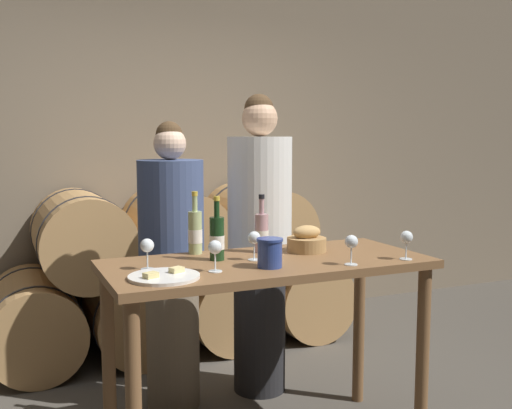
# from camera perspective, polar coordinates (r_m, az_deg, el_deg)

# --- Properties ---
(stone_wall_back) EXTENTS (10.00, 0.12, 3.20)m
(stone_wall_back) POSITION_cam_1_polar(r_m,az_deg,el_deg) (4.82, -9.83, 7.39)
(stone_wall_back) COLOR #7F705B
(stone_wall_back) RESTS_ON ground_plane
(barrel_stack) EXTENTS (2.55, 0.90, 1.15)m
(barrel_stack) POSITION_cam_1_polar(r_m,az_deg,el_deg) (4.38, -7.74, -6.54)
(barrel_stack) COLOR tan
(barrel_stack) RESTS_ON ground_plane
(tasting_table) EXTENTS (1.53, 0.67, 0.94)m
(tasting_table) POSITION_cam_1_polar(r_m,az_deg,el_deg) (2.87, 1.09, -8.11)
(tasting_table) COLOR brown
(tasting_table) RESTS_ON ground_plane
(person_left) EXTENTS (0.36, 0.36, 1.60)m
(person_left) POSITION_cam_1_polar(r_m,az_deg,el_deg) (3.36, -8.02, -5.82)
(person_left) COLOR #756651
(person_left) RESTS_ON ground_plane
(person_right) EXTENTS (0.38, 0.38, 1.76)m
(person_right) POSITION_cam_1_polar(r_m,az_deg,el_deg) (3.52, 0.34, -3.73)
(person_right) COLOR #232326
(person_right) RESTS_ON ground_plane
(wine_bottle_red) EXTENTS (0.07, 0.07, 0.30)m
(wine_bottle_red) POSITION_cam_1_polar(r_m,az_deg,el_deg) (2.82, -3.74, -3.19)
(wine_bottle_red) COLOR #193819
(wine_bottle_red) RESTS_ON tasting_table
(wine_bottle_white) EXTENTS (0.07, 0.07, 0.31)m
(wine_bottle_white) POSITION_cam_1_polar(r_m,az_deg,el_deg) (2.98, -5.82, -2.60)
(wine_bottle_white) COLOR #ADBC7F
(wine_bottle_white) RESTS_ON tasting_table
(wine_bottle_rose) EXTENTS (0.07, 0.07, 0.29)m
(wine_bottle_rose) POSITION_cam_1_polar(r_m,az_deg,el_deg) (3.01, 0.53, -2.66)
(wine_bottle_rose) COLOR #BC8E93
(wine_bottle_rose) RESTS_ON tasting_table
(blue_crock) EXTENTS (0.12, 0.12, 0.13)m
(blue_crock) POSITION_cam_1_polar(r_m,az_deg,el_deg) (2.67, 1.33, -4.51)
(blue_crock) COLOR navy
(blue_crock) RESTS_ON tasting_table
(bread_basket) EXTENTS (0.20, 0.20, 0.13)m
(bread_basket) POSITION_cam_1_polar(r_m,az_deg,el_deg) (3.04, 4.84, -3.53)
(bread_basket) COLOR #A87F4C
(bread_basket) RESTS_ON tasting_table
(cheese_plate) EXTENTS (0.30, 0.30, 0.04)m
(cheese_plate) POSITION_cam_1_polar(r_m,az_deg,el_deg) (2.51, -8.75, -6.78)
(cheese_plate) COLOR white
(cheese_plate) RESTS_ON tasting_table
(wine_glass_far_left) EXTENTS (0.06, 0.06, 0.14)m
(wine_glass_far_left) POSITION_cam_1_polar(r_m,az_deg,el_deg) (2.66, -10.33, -4.01)
(wine_glass_far_left) COLOR white
(wine_glass_far_left) RESTS_ON tasting_table
(wine_glass_left) EXTENTS (0.06, 0.06, 0.14)m
(wine_glass_left) POSITION_cam_1_polar(r_m,az_deg,el_deg) (2.58, -3.92, -4.24)
(wine_glass_left) COLOR white
(wine_glass_left) RESTS_ON tasting_table
(wine_glass_center) EXTENTS (0.06, 0.06, 0.14)m
(wine_glass_center) POSITION_cam_1_polar(r_m,az_deg,el_deg) (2.81, -0.18, -3.32)
(wine_glass_center) COLOR white
(wine_glass_center) RESTS_ON tasting_table
(wine_glass_right) EXTENTS (0.06, 0.06, 0.14)m
(wine_glass_right) POSITION_cam_1_polar(r_m,az_deg,el_deg) (2.74, 9.07, -3.66)
(wine_glass_right) COLOR white
(wine_glass_right) RESTS_ON tasting_table
(wine_glass_far_right) EXTENTS (0.06, 0.06, 0.14)m
(wine_glass_far_right) POSITION_cam_1_polar(r_m,az_deg,el_deg) (2.92, 14.14, -3.17)
(wine_glass_far_right) COLOR white
(wine_glass_far_right) RESTS_ON tasting_table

